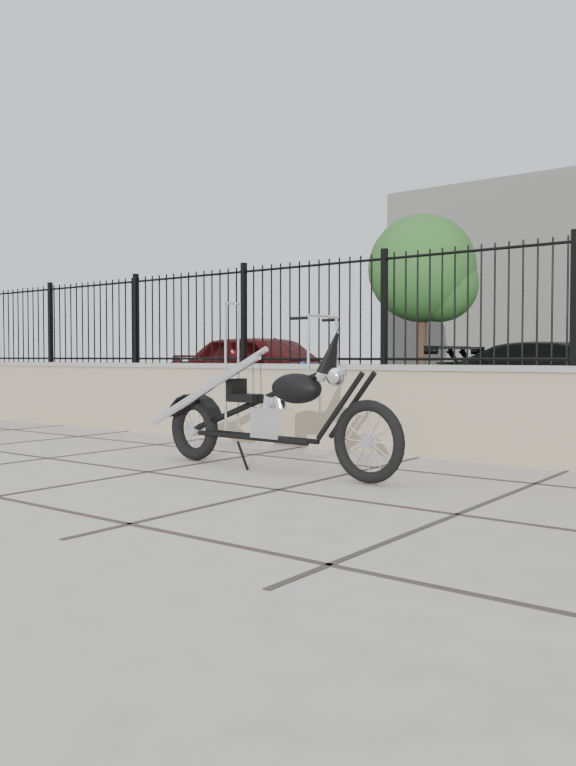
# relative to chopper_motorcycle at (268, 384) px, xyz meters

# --- Properties ---
(ground_plane) EXTENTS (90.00, 90.00, 0.00)m
(ground_plane) POSITION_rel_chopper_motorcycle_xyz_m (-0.80, -0.74, -0.80)
(ground_plane) COLOR #99968E
(ground_plane) RESTS_ON ground
(parking_lot) EXTENTS (30.00, 30.00, 0.00)m
(parking_lot) POSITION_rel_chopper_motorcycle_xyz_m (-0.80, 11.76, -0.80)
(parking_lot) COLOR black
(parking_lot) RESTS_ON ground
(retaining_wall) EXTENTS (14.00, 0.36, 0.96)m
(retaining_wall) POSITION_rel_chopper_motorcycle_xyz_m (-0.80, 1.76, -0.32)
(retaining_wall) COLOR gray
(retaining_wall) RESTS_ON ground_plane
(iron_fence) EXTENTS (14.00, 0.08, 1.20)m
(iron_fence) POSITION_rel_chopper_motorcycle_xyz_m (-0.80, 1.76, 0.76)
(iron_fence) COLOR black
(iron_fence) RESTS_ON retaining_wall
(chopper_motorcycle) EXTENTS (2.68, 0.64, 1.59)m
(chopper_motorcycle) POSITION_rel_chopper_motorcycle_xyz_m (0.00, 0.00, 0.00)
(chopper_motorcycle) COLOR black
(chopper_motorcycle) RESTS_ON ground_plane
(car_red) EXTENTS (4.66, 2.17, 1.54)m
(car_red) POSITION_rel_chopper_motorcycle_xyz_m (-5.16, 6.36, -0.02)
(car_red) COLOR #42090A
(car_red) RESTS_ON parking_lot
(car_black) EXTENTS (4.61, 2.30, 1.28)m
(car_black) POSITION_rel_chopper_motorcycle_xyz_m (0.79, 6.47, -0.15)
(car_black) COLOR black
(car_black) RESTS_ON parking_lot
(bollard_a) EXTENTS (0.12, 0.12, 0.96)m
(bollard_a) POSITION_rel_chopper_motorcycle_xyz_m (-2.68, 4.20, -0.31)
(bollard_a) COLOR #0D36CE
(bollard_a) RESTS_ON ground_plane
(tree_left) EXTENTS (3.32, 3.32, 5.60)m
(tree_left) POSITION_rel_chopper_motorcycle_xyz_m (-6.45, 15.58, 3.13)
(tree_left) COLOR #382619
(tree_left) RESTS_ON ground_plane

